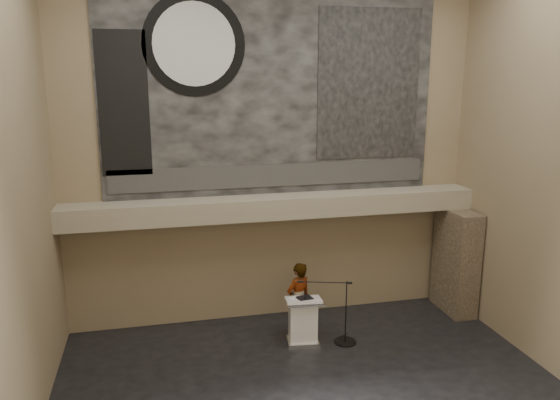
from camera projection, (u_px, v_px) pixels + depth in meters
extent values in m
cube|color=#837253|center=(273.00, 150.00, 13.18)|extent=(10.00, 0.02, 8.50)
cube|color=#837253|center=(439.00, 256.00, 5.59)|extent=(10.00, 0.02, 8.50)
cube|color=#837253|center=(8.00, 196.00, 8.28)|extent=(0.02, 8.00, 8.50)
cube|color=gray|center=(276.00, 206.00, 13.10)|extent=(10.00, 0.80, 0.50)
cylinder|color=#B2893D|center=(210.00, 222.00, 12.76)|extent=(0.04, 0.04, 0.06)
cylinder|color=#B2893D|center=(351.00, 214.00, 13.53)|extent=(0.04, 0.04, 0.06)
cube|color=black|center=(273.00, 89.00, 12.82)|extent=(8.00, 0.05, 5.00)
cube|color=#2E2E2E|center=(273.00, 175.00, 13.25)|extent=(7.76, 0.02, 0.55)
cylinder|color=black|center=(194.00, 44.00, 12.16)|extent=(2.30, 0.02, 2.30)
cylinder|color=silver|center=(194.00, 44.00, 12.14)|extent=(1.84, 0.02, 1.84)
cube|color=black|center=(369.00, 85.00, 13.29)|extent=(2.60, 0.02, 3.60)
cube|color=black|center=(124.00, 104.00, 12.10)|extent=(1.10, 0.02, 3.20)
cube|color=#45392A|center=(456.00, 261.00, 14.06)|extent=(0.60, 1.40, 2.70)
cube|color=silver|center=(303.00, 341.00, 12.59)|extent=(0.77, 0.62, 0.08)
cube|color=white|center=(303.00, 320.00, 12.47)|extent=(0.67, 0.50, 0.96)
cube|color=white|center=(303.00, 300.00, 12.34)|extent=(0.86, 0.65, 0.14)
cube|color=black|center=(305.00, 298.00, 12.31)|extent=(0.37, 0.32, 0.04)
cube|color=white|center=(296.00, 299.00, 12.32)|extent=(0.33, 0.37, 0.00)
imported|color=silver|center=(298.00, 300.00, 12.74)|extent=(0.78, 0.67, 1.81)
cylinder|color=black|center=(345.00, 342.00, 12.62)|extent=(0.52, 0.52, 0.02)
cylinder|color=black|center=(346.00, 312.00, 12.45)|extent=(0.03, 0.03, 1.50)
cylinder|color=black|center=(323.00, 282.00, 12.32)|extent=(1.12, 0.36, 0.02)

